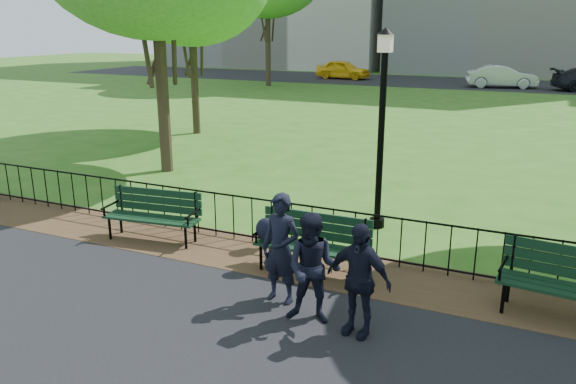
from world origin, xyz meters
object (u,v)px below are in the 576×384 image
at_px(person_left, 281,249).
at_px(taxi, 343,69).
at_px(person_right, 358,279).
at_px(park_bench_main, 298,235).
at_px(park_bench_left_a, 154,210).
at_px(sedan_silver, 502,76).
at_px(lamppost, 382,123).
at_px(person_mid, 313,269).
at_px(park_bench_right_a, 576,278).

distance_m(person_left, taxi, 36.19).
bearing_deg(person_right, person_left, 171.86).
relative_size(park_bench_main, person_left, 1.15).
xyz_separation_m(park_bench_left_a, sedan_silver, (3.81, 31.45, 0.14)).
bearing_deg(taxi, lamppost, -153.61).
xyz_separation_m(lamppost, taxi, (-11.34, 30.79, -1.41)).
bearing_deg(park_bench_main, person_mid, -60.36).
relative_size(person_left, taxi, 0.40).
height_order(park_bench_right_a, person_left, person_left).
distance_m(park_bench_main, person_left, 1.12).
relative_size(park_bench_right_a, person_mid, 1.30).
bearing_deg(park_bench_main, lamppost, 75.63).
relative_size(park_bench_main, park_bench_left_a, 1.00).
bearing_deg(person_mid, person_right, -14.41).
height_order(park_bench_left_a, taxi, taxi).
bearing_deg(sedan_silver, park_bench_left_a, 160.79).
distance_m(park_bench_left_a, park_bench_right_a, 7.16).
height_order(park_bench_left_a, person_mid, person_mid).
bearing_deg(person_right, park_bench_right_a, 40.58).
xyz_separation_m(park_bench_main, park_bench_left_a, (-3.05, 0.20, -0.04)).
xyz_separation_m(park_bench_main, person_mid, (0.86, -1.44, 0.15)).
relative_size(lamppost, person_left, 2.37).
bearing_deg(taxi, park_bench_right_a, -149.85).
relative_size(park_bench_main, sedan_silver, 0.43).
distance_m(park_bench_left_a, person_mid, 4.24).
bearing_deg(sedan_silver, person_right, 168.98).
relative_size(park_bench_right_a, taxi, 0.49).
xyz_separation_m(person_left, sedan_silver, (0.56, 32.73, -0.10)).
bearing_deg(park_bench_main, person_right, -45.85).
distance_m(park_bench_right_a, person_mid, 3.59).
xyz_separation_m(park_bench_right_a, person_left, (-3.90, -1.15, 0.20)).
height_order(park_bench_main, person_mid, person_mid).
distance_m(park_bench_right_a, person_right, 3.04).
bearing_deg(person_mid, park_bench_right_a, 15.26).
xyz_separation_m(park_bench_right_a, lamppost, (-3.49, 2.56, 1.49)).
bearing_deg(person_mid, park_bench_left_a, 147.50).
bearing_deg(taxi, person_left, -156.26).
distance_m(lamppost, taxi, 32.84).
bearing_deg(sedan_silver, person_left, 166.72).
distance_m(park_bench_main, taxi, 35.09).
bearing_deg(park_bench_left_a, park_bench_right_a, -8.07).
bearing_deg(park_bench_right_a, lamppost, 150.13).
bearing_deg(person_left, park_bench_right_a, 22.13).
bearing_deg(lamppost, park_bench_main, -103.31).
height_order(person_right, taxi, person_right).
distance_m(park_bench_left_a, taxi, 34.10).
height_order(taxi, sedan_silver, sedan_silver).
distance_m(lamppost, person_mid, 4.29).
distance_m(park_bench_main, person_right, 2.13).
height_order(park_bench_right_a, taxi, taxi).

